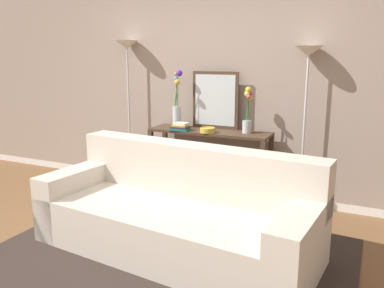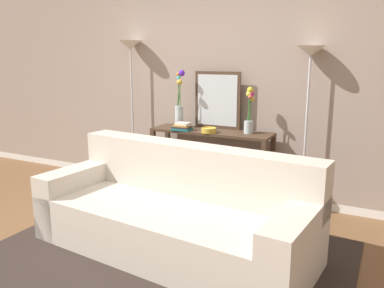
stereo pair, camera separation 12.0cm
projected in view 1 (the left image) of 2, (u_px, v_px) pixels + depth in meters
The scene contains 13 objects.
ground_plane at pixel (108, 266), 3.21m from camera, with size 16.00×16.00×0.02m, color brown.
back_wall at pixel (208, 85), 4.75m from camera, with size 12.00×0.15×2.63m.
area_rug at pixel (168, 256), 3.33m from camera, with size 2.95×2.04×0.01m.
couch at pixel (178, 216), 3.41m from camera, with size 2.48×1.19×0.88m.
console_table at pixel (209, 152), 4.54m from camera, with size 1.39×0.39×0.83m.
floor_lamp_left at pixel (128, 73), 4.95m from camera, with size 0.28×0.28×1.84m.
floor_lamp_right at pixel (307, 83), 4.06m from camera, with size 0.28×0.28×1.75m.
wall_mirror at pixel (215, 100), 4.56m from camera, with size 0.56×0.02×0.65m.
vase_tall_flowers at pixel (177, 106), 4.63m from camera, with size 0.11×0.11×0.67m.
vase_short_flowers at pixel (248, 113), 4.30m from camera, with size 0.11×0.12×0.50m.
fruit_bowl at pixel (208, 130), 4.36m from camera, with size 0.17×0.17×0.06m.
book_stack at pixel (180, 127), 4.49m from camera, with size 0.22×0.17×0.09m.
book_row_under_console at pixel (183, 191), 4.80m from camera, with size 0.45×0.17×0.13m.
Camera 1 is at (1.86, -2.35, 1.65)m, focal length 37.09 mm.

